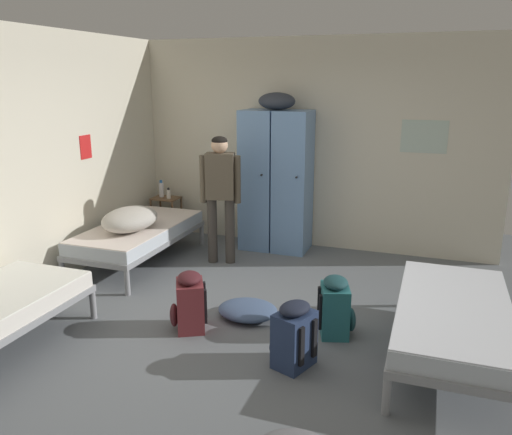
# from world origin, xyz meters

# --- Properties ---
(ground_plane) EXTENTS (7.75, 7.75, 0.00)m
(ground_plane) POSITION_xyz_m (0.00, 0.00, 0.00)
(ground_plane) COLOR slate
(room_backdrop) EXTENTS (4.87, 4.90, 2.76)m
(room_backdrop) POSITION_xyz_m (-1.20, 1.23, 1.38)
(room_backdrop) COLOR beige
(room_backdrop) RESTS_ON ground_plane
(locker_bank) EXTENTS (0.90, 0.55, 2.07)m
(locker_bank) POSITION_xyz_m (-0.39, 2.14, 0.97)
(locker_bank) COLOR #6B93C6
(locker_bank) RESTS_ON ground_plane
(shelf_unit) EXTENTS (0.38, 0.30, 0.57)m
(shelf_unit) POSITION_xyz_m (-2.07, 2.17, 0.35)
(shelf_unit) COLOR brown
(shelf_unit) RESTS_ON ground_plane
(bed_left_rear) EXTENTS (0.90, 1.90, 0.49)m
(bed_left_rear) POSITION_xyz_m (-1.82, 1.02, 0.38)
(bed_left_rear) COLOR gray
(bed_left_rear) RESTS_ON ground_plane
(bed_right) EXTENTS (0.90, 1.90, 0.49)m
(bed_right) POSITION_xyz_m (1.82, -0.12, 0.38)
(bed_right) COLOR gray
(bed_right) RESTS_ON ground_plane
(bedding_heap) EXTENTS (0.58, 0.80, 0.27)m
(bedding_heap) POSITION_xyz_m (-1.79, 0.80, 0.63)
(bedding_heap) COLOR #B7B2A8
(bedding_heap) RESTS_ON bed_left_rear
(person_traveler) EXTENTS (0.48, 0.28, 1.58)m
(person_traveler) POSITION_xyz_m (-0.86, 1.38, 0.95)
(person_traveler) COLOR #3D3833
(person_traveler) RESTS_ON ground_plane
(water_bottle) EXTENTS (0.07, 0.07, 0.25)m
(water_bottle) POSITION_xyz_m (-2.15, 2.19, 0.68)
(water_bottle) COLOR white
(water_bottle) RESTS_ON shelf_unit
(lotion_bottle) EXTENTS (0.06, 0.06, 0.16)m
(lotion_bottle) POSITION_xyz_m (-2.00, 2.13, 0.64)
(lotion_bottle) COLOR white
(lotion_bottle) RESTS_ON shelf_unit
(backpack_navy) EXTENTS (0.40, 0.38, 0.55)m
(backpack_navy) POSITION_xyz_m (0.63, -0.65, 0.26)
(backpack_navy) COLOR navy
(backpack_navy) RESTS_ON ground_plane
(backpack_maroon) EXTENTS (0.41, 0.40, 0.55)m
(backpack_maroon) POSITION_xyz_m (-0.43, -0.37, 0.26)
(backpack_maroon) COLOR maroon
(backpack_maroon) RESTS_ON ground_plane
(backpack_teal) EXTENTS (0.39, 0.38, 0.55)m
(backpack_teal) POSITION_xyz_m (0.85, -0.02, 0.26)
(backpack_teal) COLOR #23666B
(backpack_teal) RESTS_ON ground_plane
(clothes_pile_denim) EXTENTS (0.58, 0.50, 0.14)m
(clothes_pile_denim) POSITION_xyz_m (-0.01, 0.04, 0.07)
(clothes_pile_denim) COLOR #42567A
(clothes_pile_denim) RESTS_ON ground_plane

